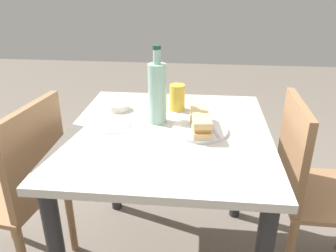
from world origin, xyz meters
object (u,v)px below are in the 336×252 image
Objects in this scene: plate_near at (200,130)px; olive_bowl at (119,107)px; knife_near at (212,127)px; chair_near at (21,186)px; water_bottle at (157,92)px; baguette_sandwich_near at (200,121)px; chair_far at (312,185)px; beer_glass at (177,97)px; dining_table at (168,157)px.

plate_near is 0.44m from olive_bowl.
plate_near is 0.05m from knife_near.
water_bottle is at bearing 110.81° from chair_near.
chair_near is 0.80m from baguette_sandwich_near.
chair_far is at bearing 76.92° from olive_bowl.
chair_far is at bearing 82.95° from water_bottle.
chair_near is 0.78m from beer_glass.
dining_table is 4.05× the size of plate_near.
plate_near is 0.24m from water_bottle.
beer_glass is (-0.23, 0.02, 0.19)m from dining_table.
chair_near is 3.88× the size of baguette_sandwich_near.
olive_bowl is at bearing -113.48° from knife_near.
plate_near is (0.00, -0.48, 0.23)m from chair_far.
baguette_sandwich_near is at bearing 25.21° from beer_glass.
water_bottle is at bearing -114.87° from baguette_sandwich_near.
plate_near is 0.04m from baguette_sandwich_near.
beer_glass is (-0.23, -0.59, 0.29)m from chair_far.
plate_near is 0.27m from beer_glass.
knife_near is (-0.01, -0.43, 0.25)m from chair_far.
chair_near is 0.84m from knife_near.
beer_glass reaches higher than dining_table.
knife_near is at bearing -91.77° from chair_far.
chair_far is 7.05× the size of beer_glass.
water_bottle reaches higher than knife_near.
beer_glass reaches higher than knife_near.
plate_near is at bearing 62.05° from olive_bowl.
water_bottle is (-0.09, -0.18, 0.13)m from plate_near.
plate_near reaches higher than dining_table.
chair_near is 8.64× the size of olive_bowl.
chair_far is at bearing 68.51° from beer_glass.
chair_far is 0.55m from baguette_sandwich_near.
baguette_sandwich_near is at bearing 65.13° from water_bottle.
baguette_sandwich_near is (-0.13, 0.74, 0.28)m from chair_near.
dining_table is 5.20× the size of knife_near.
chair_far reaches higher than olive_bowl.
baguette_sandwich_near is 0.67× the size of water_bottle.
beer_glass is (-0.24, -0.11, 0.01)m from baguette_sandwich_near.
chair_near is at bearing -47.20° from olive_bowl.
beer_glass is 1.23× the size of olive_bowl.
olive_bowl reaches higher than dining_table.
chair_far is 3.82× the size of plate_near.
olive_bowl is (-0.20, -0.39, -0.03)m from baguette_sandwich_near.
plate_near is at bearing -70.73° from knife_near.
water_bottle is at bearing -106.56° from knife_near.
water_bottle is (-0.08, -0.66, 0.36)m from chair_far.
olive_bowl is at bearing 132.80° from chair_near.
plate_near is 2.26× the size of olive_bowl.
knife_near reaches higher than plate_near.
water_bottle is 0.18m from beer_glass.
water_bottle is 2.70× the size of beer_glass.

